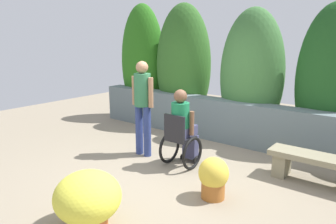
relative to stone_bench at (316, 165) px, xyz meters
The scene contains 8 objects.
ground_plane 2.26m from the stone_bench, 152.96° to the right, with size 13.47×13.47×0.00m, color gray.
stone_retaining_wall 2.23m from the stone_bench, 153.66° to the left, with size 6.86×0.41×0.88m, color slate.
hedge_backdrop 2.69m from the stone_bench, 142.55° to the left, with size 7.47×1.11×3.02m.
stone_bench is the anchor object (origin of this frame).
person_in_wheelchair 2.12m from the stone_bench, 161.45° to the right, with size 0.53×0.66×1.33m.
person_standing_companion 3.02m from the stone_bench, 166.25° to the right, with size 0.49×0.30×1.75m.
flower_pot_purple_near 1.65m from the stone_bench, 126.58° to the right, with size 0.41×0.41×0.58m.
flower_pot_terracotta_by_wall 3.32m from the stone_bench, 122.58° to the right, with size 0.78×0.78×0.67m.
Camera 1 is at (2.94, -3.79, 2.14)m, focal length 33.49 mm.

